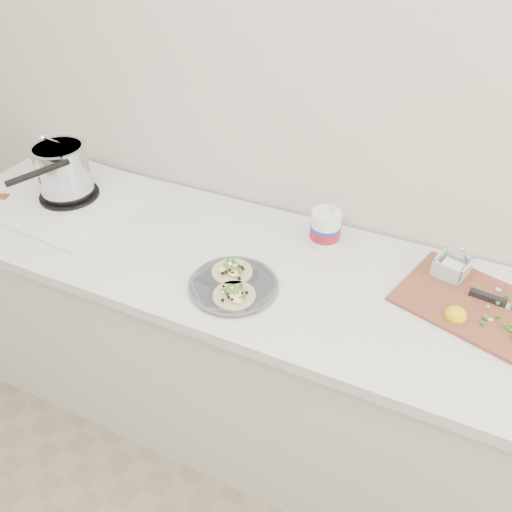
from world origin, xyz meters
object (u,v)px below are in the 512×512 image
at_px(stove, 66,180).
at_px(tub, 326,226).
at_px(cutboard, 478,300).
at_px(taco_plate, 233,283).

bearing_deg(stove, tub, 13.15).
bearing_deg(cutboard, taco_plate, -144.48).
relative_size(taco_plate, tub, 1.19).
relative_size(taco_plate, cutboard, 0.55).
relative_size(tub, cutboard, 0.46).
distance_m(stove, tub, 0.99).
bearing_deg(cutboard, tub, -174.79).
xyz_separation_m(stove, taco_plate, (0.80, -0.19, -0.07)).
height_order(stove, taco_plate, stove).
distance_m(stove, taco_plate, 0.82).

